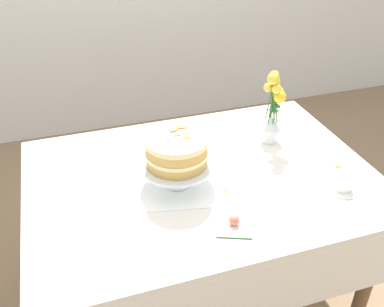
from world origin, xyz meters
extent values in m
plane|color=#8C7051|center=(0.00, 0.00, 0.00)|extent=(12.00, 12.00, 0.00)
cube|color=white|center=(0.00, 0.00, 0.72)|extent=(1.40, 1.00, 0.03)
cube|color=white|center=(0.00, -0.50, 0.58)|extent=(1.40, 0.01, 0.27)
cylinder|color=brown|center=(0.60, -0.40, 0.35)|extent=(0.06, 0.06, 0.71)
cylinder|color=brown|center=(-0.60, 0.40, 0.35)|extent=(0.06, 0.06, 0.71)
cylinder|color=brown|center=(0.60, 0.40, 0.35)|extent=(0.06, 0.06, 0.71)
cube|color=white|center=(-0.11, -0.02, 0.74)|extent=(0.38, 0.38, 0.00)
cylinder|color=silver|center=(-0.11, -0.02, 0.75)|extent=(0.11, 0.11, 0.01)
cylinder|color=silver|center=(-0.11, -0.02, 0.79)|extent=(0.03, 0.03, 0.07)
cylinder|color=silver|center=(-0.11, -0.02, 0.83)|extent=(0.29, 0.29, 0.01)
cylinder|color=tan|center=(-0.11, -0.02, 0.86)|extent=(0.23, 0.23, 0.04)
cylinder|color=beige|center=(-0.11, -0.02, 0.89)|extent=(0.24, 0.24, 0.01)
cylinder|color=tan|center=(-0.11, -0.02, 0.91)|extent=(0.23, 0.23, 0.04)
cylinder|color=beige|center=(-0.11, -0.02, 0.94)|extent=(0.24, 0.24, 0.02)
ellipsoid|color=orange|center=(-0.07, 0.04, 0.96)|extent=(0.04, 0.02, 0.01)
ellipsoid|color=#E56B51|center=(-0.11, 0.02, 0.96)|extent=(0.04, 0.03, 0.01)
ellipsoid|color=yellow|center=(-0.07, -0.04, 0.96)|extent=(0.03, 0.03, 0.01)
ellipsoid|color=pink|center=(-0.12, 0.03, 0.96)|extent=(0.03, 0.03, 0.00)
ellipsoid|color=#E56B51|center=(-0.10, -0.01, 0.96)|extent=(0.04, 0.03, 0.00)
ellipsoid|color=orange|center=(-0.08, 0.04, 0.96)|extent=(0.04, 0.03, 0.01)
cylinder|color=silver|center=(0.38, 0.16, 0.78)|extent=(0.08, 0.08, 0.07)
cone|color=silver|center=(0.38, 0.16, 0.84)|extent=(0.10, 0.10, 0.06)
cylinder|color=#2D6028|center=(0.39, 0.16, 0.91)|extent=(0.02, 0.01, 0.14)
sphere|color=yellow|center=(0.40, 0.16, 0.98)|extent=(0.05, 0.05, 0.05)
ellipsoid|color=#236B2D|center=(0.40, 0.17, 0.89)|extent=(0.05, 0.03, 0.01)
cylinder|color=#2D6028|center=(0.39, 0.18, 0.93)|extent=(0.01, 0.02, 0.18)
sphere|color=yellow|center=(0.39, 0.18, 1.02)|extent=(0.05, 0.05, 0.05)
ellipsoid|color=#236B2D|center=(0.39, 0.17, 0.91)|extent=(0.04, 0.05, 0.01)
cylinder|color=#2D6028|center=(0.38, 0.17, 0.95)|extent=(0.01, 0.02, 0.21)
sphere|color=yellow|center=(0.38, 0.18, 1.05)|extent=(0.04, 0.04, 0.04)
ellipsoid|color=#236B2D|center=(0.38, 0.17, 0.99)|extent=(0.02, 0.04, 0.02)
cylinder|color=#2D6028|center=(0.37, 0.17, 0.93)|extent=(0.02, 0.01, 0.16)
sphere|color=yellow|center=(0.36, 0.17, 1.00)|extent=(0.04, 0.04, 0.04)
ellipsoid|color=#236B2D|center=(0.36, 0.18, 0.89)|extent=(0.05, 0.04, 0.01)
cylinder|color=#2D6028|center=(0.37, 0.15, 0.95)|extent=(0.02, 0.02, 0.21)
sphere|color=yellow|center=(0.36, 0.14, 1.06)|extent=(0.05, 0.05, 0.05)
cylinder|color=#2D6028|center=(0.38, 0.14, 0.93)|extent=(0.01, 0.03, 0.17)
sphere|color=yellow|center=(0.37, 0.13, 1.01)|extent=(0.04, 0.04, 0.04)
ellipsoid|color=#236B2D|center=(0.37, 0.15, 0.91)|extent=(0.03, 0.05, 0.01)
cylinder|color=#2D6028|center=(0.39, 0.15, 0.91)|extent=(0.02, 0.02, 0.12)
sphere|color=yellow|center=(0.40, 0.14, 0.97)|extent=(0.05, 0.05, 0.05)
ellipsoid|color=#236B2D|center=(0.38, 0.14, 0.93)|extent=(0.04, 0.05, 0.02)
cylinder|color=white|center=(0.48, -0.26, 0.74)|extent=(0.12, 0.12, 0.01)
cylinder|color=white|center=(0.48, -0.26, 0.77)|extent=(0.06, 0.06, 0.05)
torus|color=white|center=(0.53, -0.26, 0.77)|extent=(0.03, 0.01, 0.03)
cylinder|color=#2D6028|center=(-0.02, -0.38, 0.74)|extent=(0.12, 0.05, 0.01)
sphere|color=#ED7260|center=(0.01, -0.31, 0.76)|extent=(0.04, 0.04, 0.04)
ellipsoid|color=yellow|center=(0.05, -0.12, 0.74)|extent=(0.03, 0.03, 0.00)
ellipsoid|color=orange|center=(0.56, -0.12, 0.74)|extent=(0.03, 0.03, 0.01)
camera|label=1|loc=(-0.48, -1.35, 1.77)|focal=40.61mm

